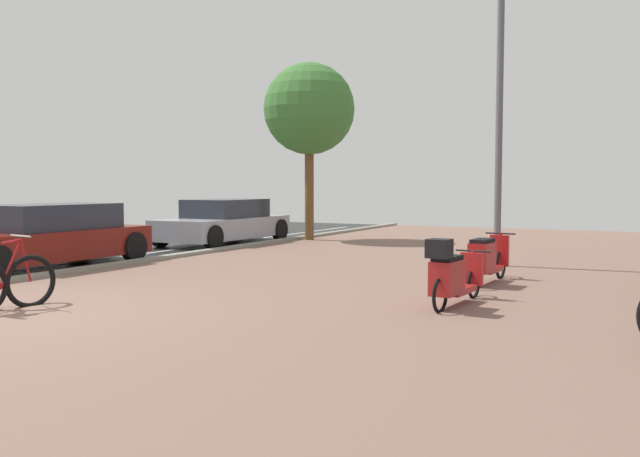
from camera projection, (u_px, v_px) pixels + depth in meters
ground at (85, 328)px, 7.75m from camera, size 21.00×40.00×0.13m
bicycle_foreground at (0, 280)px, 8.76m from camera, size 0.76×1.39×1.09m
scooter_near at (451, 275)px, 8.94m from camera, size 0.52×1.77×0.96m
scooter_mid at (486, 259)px, 11.02m from camera, size 0.52×1.87×0.82m
parked_car_near at (45, 237)px, 13.24m from camera, size 1.81×4.38×1.24m
parked_car_far at (224, 222)px, 18.69m from camera, size 1.89×4.31×1.22m
lamp_post at (499, 105)px, 13.34m from camera, size 0.20×0.52×5.78m
street_tree at (309, 110)px, 19.71m from camera, size 2.67×2.67×5.18m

